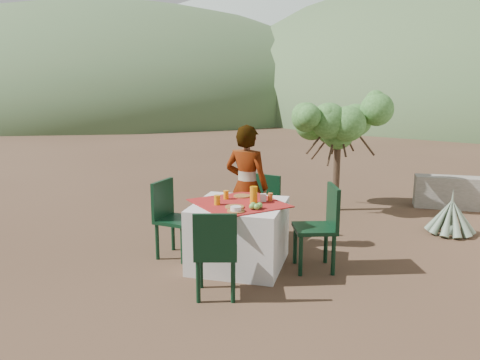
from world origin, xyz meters
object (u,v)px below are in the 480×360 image
Objects in this scene: table at (239,234)px; person at (247,187)px; chair_far at (263,203)px; chair_near at (216,250)px; juice_pitcher at (254,195)px; chair_right at (322,223)px; shrub_tree at (342,129)px; chair_left at (171,215)px; agave at (451,217)px.

table is 0.80m from person.
chair_near is (-0.06, -1.99, 0.02)m from chair_far.
person is 8.32× the size of juice_pitcher.
table is 1.49× the size of chair_far.
chair_right reaches higher than table.
juice_pitcher is at bearing -106.64° from shrub_tree.
chair_far is 0.54× the size of person.
chair_left is 3.97m from agave.
person reaches higher than juice_pitcher.
person is 2.23× the size of agave.
chair_near reaches higher than chair_far.
shrub_tree is at bearing 78.05° from chair_far.
shrub_tree is (1.08, 2.17, 0.57)m from person.
table is 1.37× the size of chair_left.
chair_right is 2.84m from shrub_tree.
juice_pitcher reaches higher than table.
person is at bearing 96.39° from table.
person is 2.49m from shrub_tree.
chair_near is 1.40m from chair_right.
table reaches higher than agave.
agave is 3.74× the size of juice_pitcher.
chair_right reaches higher than agave.
chair_near is 0.57× the size of person.
chair_far is at bearing -106.48° from chair_near.
chair_near is 1.61m from person.
chair_far is 1.21× the size of agave.
table is at bearing -167.47° from juice_pitcher.
chair_far is at bearing -33.98° from chair_left.
shrub_tree is at bearing -24.87° from chair_left.
shrub_tree is (0.06, 2.71, 0.83)m from chair_right.
chair_far is at bearing -161.93° from agave.
chair_near is 1.26× the size of agave.
chair_near is at bearing -75.49° from chair_far.
shrub_tree reaches higher than table.
chair_right is 1.19m from person.
person reaches higher than table.
shrub_tree is at bearing 70.52° from table.
chair_right reaches higher than chair_left.
chair_right is at bearing 161.54° from person.
chair_left is 3.45m from shrub_tree.
chair_near reaches higher than table.
chair_right is at bearing -133.14° from agave.
agave is at bearing -145.64° from person.
chair_left reaches higher than chair_far.
agave is at bearing 36.08° from table.
juice_pitcher reaches higher than agave.
chair_right is 0.85m from juice_pitcher.
person is (-0.08, 0.67, 0.42)m from table.
chair_near is at bearing -59.92° from chair_right.
chair_far is 1.11m from juice_pitcher.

